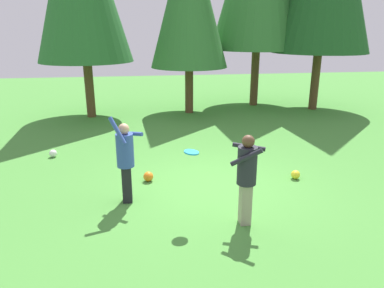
# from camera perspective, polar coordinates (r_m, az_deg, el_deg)

# --- Properties ---
(ground_plane) EXTENTS (40.00, 40.00, 0.00)m
(ground_plane) POSITION_cam_1_polar(r_m,az_deg,el_deg) (8.15, 3.21, -6.56)
(ground_plane) COLOR #478C38
(person_thrower) EXTENTS (0.66, 0.66, 1.80)m
(person_thrower) POSITION_cam_1_polar(r_m,az_deg,el_deg) (7.18, -10.48, -1.91)
(person_thrower) COLOR black
(person_thrower) RESTS_ON ground_plane
(person_catcher) EXTENTS (0.70, 0.66, 1.66)m
(person_catcher) POSITION_cam_1_polar(r_m,az_deg,el_deg) (6.33, 8.63, -4.49)
(person_catcher) COLOR gray
(person_catcher) RESTS_ON ground_plane
(frisbee) EXTENTS (0.32, 0.32, 0.06)m
(frisbee) POSITION_cam_1_polar(r_m,az_deg,el_deg) (6.37, -0.09, -1.30)
(frisbee) COLOR #2393D1
(ball_white) EXTENTS (0.20, 0.20, 0.20)m
(ball_white) POSITION_cam_1_polar(r_m,az_deg,el_deg) (10.56, -21.08, -1.39)
(ball_white) COLOR white
(ball_white) RESTS_ON ground_plane
(ball_yellow) EXTENTS (0.21, 0.21, 0.21)m
(ball_yellow) POSITION_cam_1_polar(r_m,az_deg,el_deg) (8.79, 16.01, -4.66)
(ball_yellow) COLOR yellow
(ball_yellow) RESTS_ON ground_plane
(ball_orange) EXTENTS (0.23, 0.23, 0.23)m
(ball_orange) POSITION_cam_1_polar(r_m,az_deg,el_deg) (8.38, -6.91, -5.12)
(ball_orange) COLOR orange
(ball_orange) RESTS_ON ground_plane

